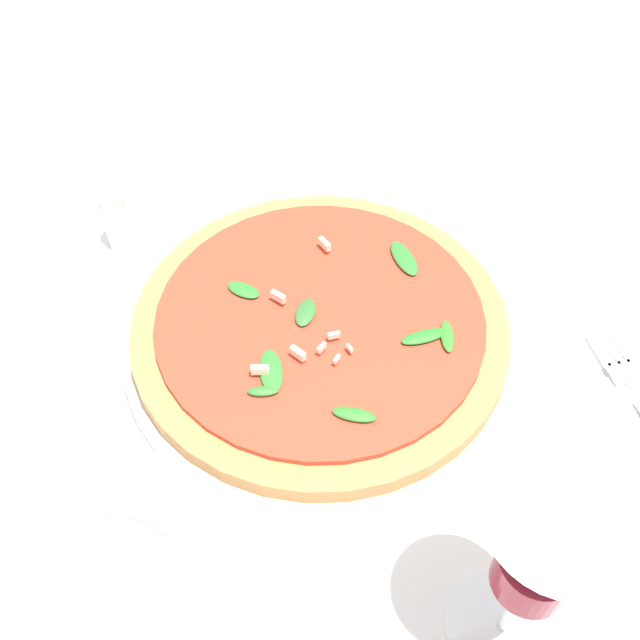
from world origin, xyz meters
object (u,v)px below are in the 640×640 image
pizza_arugula_main (320,329)px  shaker_pepper (120,219)px  wine_glass (540,559)px  side_plate_white (82,631)px

pizza_arugula_main → shaker_pepper: shaker_pepper is taller
pizza_arugula_main → wine_glass: wine_glass is taller
pizza_arugula_main → wine_glass: bearing=-172.1°
shaker_pepper → pizza_arugula_main: bearing=-141.4°
side_plate_white → shaker_pepper: shaker_pepper is taller
pizza_arugula_main → shaker_pepper: (0.18, 0.15, 0.02)m
wine_glass → shaker_pepper: 0.50m
pizza_arugula_main → side_plate_white: 0.30m
side_plate_white → shaker_pepper: bearing=-13.4°
wine_glass → shaker_pepper: bearing=21.8°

